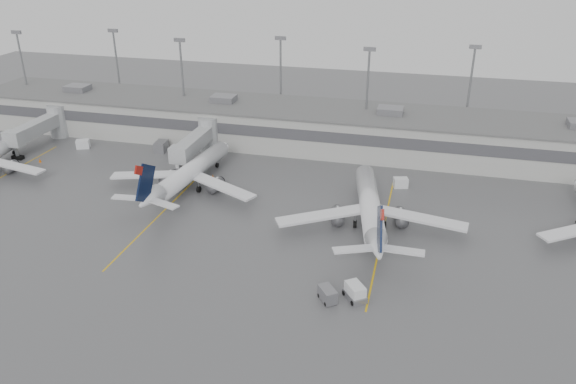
# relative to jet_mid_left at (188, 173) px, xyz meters

# --- Properties ---
(ground) EXTENTS (260.00, 260.00, 0.00)m
(ground) POSITION_rel_jet_mid_left_xyz_m (16.82, -31.22, -3.11)
(ground) COLOR #535356
(ground) RESTS_ON ground
(terminal) EXTENTS (152.00, 17.00, 9.45)m
(terminal) POSITION_rel_jet_mid_left_xyz_m (16.81, 26.76, 1.06)
(terminal) COLOR #ADADA8
(terminal) RESTS_ON ground
(light_masts) EXTENTS (142.40, 8.00, 20.60)m
(light_masts) POSITION_rel_jet_mid_left_xyz_m (16.82, 32.53, 8.92)
(light_masts) COLOR gray
(light_masts) RESTS_ON ground
(jet_bridge_left) EXTENTS (4.00, 17.20, 7.00)m
(jet_bridge_left) POSITION_rel_jet_mid_left_xyz_m (-38.68, 14.50, 0.76)
(jet_bridge_left) COLOR #97999B
(jet_bridge_left) RESTS_ON ground
(jet_bridge_right) EXTENTS (4.00, 17.20, 7.00)m
(jet_bridge_right) POSITION_rel_jet_mid_left_xyz_m (-3.68, 14.50, 0.76)
(jet_bridge_right) COLOR #97999B
(jet_bridge_right) RESTS_ON ground
(stand_markings) EXTENTS (105.25, 40.00, 0.01)m
(stand_markings) POSITION_rel_jet_mid_left_xyz_m (16.82, -7.22, -3.10)
(stand_markings) COLOR #E1AC0D
(stand_markings) RESTS_ON ground
(jet_mid_left) EXTENTS (27.45, 30.90, 10.00)m
(jet_mid_left) POSITION_rel_jet_mid_left_xyz_m (0.00, 0.00, 0.00)
(jet_mid_left) COLOR white
(jet_mid_left) RESTS_ON ground
(jet_mid_right) EXTENTS (28.12, 31.81, 10.39)m
(jet_mid_right) POSITION_rel_jet_mid_left_xyz_m (32.11, -5.72, 0.12)
(jet_mid_right) COLOR white
(jet_mid_right) RESTS_ON ground
(baggage_tug) EXTENTS (3.43, 3.70, 2.04)m
(baggage_tug) POSITION_rel_jet_mid_left_xyz_m (32.67, -24.86, -2.31)
(baggage_tug) COLOR white
(baggage_tug) RESTS_ON ground
(baggage_cart) EXTENTS (2.84, 3.09, 1.74)m
(baggage_cart) POSITION_rel_jet_mid_left_xyz_m (29.47, -26.06, -2.20)
(baggage_cart) COLOR slate
(baggage_cart) RESTS_ON ground
(gse_uld_a) EXTENTS (3.04, 2.61, 1.82)m
(gse_uld_a) POSITION_rel_jet_mid_left_xyz_m (-29.65, 13.49, -2.20)
(gse_uld_a) COLOR white
(gse_uld_a) RESTS_ON ground
(gse_uld_b) EXTENTS (2.80, 2.20, 1.75)m
(gse_uld_b) POSITION_rel_jet_mid_left_xyz_m (-5.08, 8.81, -2.23)
(gse_uld_b) COLOR white
(gse_uld_b) RESTS_ON ground
(gse_uld_c) EXTENTS (2.81, 2.27, 1.73)m
(gse_uld_c) POSITION_rel_jet_mid_left_xyz_m (35.68, 10.05, -2.24)
(gse_uld_c) COLOR white
(gse_uld_c) RESTS_ON ground
(gse_loader) EXTENTS (2.44, 3.56, 2.10)m
(gse_loader) POSITION_rel_jet_mid_left_xyz_m (-13.08, 15.93, -2.06)
(gse_loader) COLOR slate
(gse_loader) RESTS_ON ground
(cone_a) EXTENTS (0.50, 0.50, 0.79)m
(cone_a) POSITION_rel_jet_mid_left_xyz_m (-33.39, 4.40, -2.71)
(cone_a) COLOR #EE6405
(cone_a) RESTS_ON ground
(cone_b) EXTENTS (0.47, 0.47, 0.75)m
(cone_b) POSITION_rel_jet_mid_left_xyz_m (2.20, 5.50, -2.73)
(cone_b) COLOR #EE6405
(cone_b) RESTS_ON ground
(cone_c) EXTENTS (0.46, 0.46, 0.74)m
(cone_c) POSITION_rel_jet_mid_left_xyz_m (35.12, 10.01, -2.74)
(cone_c) COLOR #EE6405
(cone_c) RESTS_ON ground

